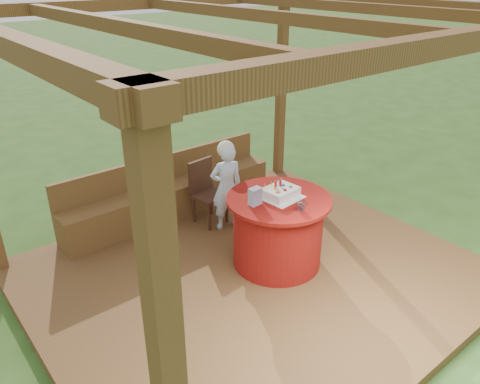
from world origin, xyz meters
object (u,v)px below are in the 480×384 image
bench (171,196)px  birthday_cake (280,192)px  elderly_woman (226,185)px  gift_bag (255,196)px  drinking_glass (301,207)px  chair (206,190)px  table (278,230)px

bench → birthday_cake: birthday_cake is taller
elderly_woman → birthday_cake: size_ratio=2.69×
bench → gift_bag: (0.02, -1.69, 0.64)m
bench → birthday_cake: bearing=-78.8°
birthday_cake → drinking_glass: 0.36m
chair → drinking_glass: drinking_glass is taller
chair → gift_bag: bearing=-101.4°
chair → birthday_cake: bearing=-86.9°
gift_bag → chair: bearing=74.8°
chair → gift_bag: 1.36m
table → birthday_cake: birthday_cake is taller
birthday_cake → drinking_glass: size_ratio=4.65×
bench → drinking_glass: drinking_glass is taller
elderly_woman → drinking_glass: elderly_woman is taller
bench → birthday_cake: (0.34, -1.73, 0.60)m
bench → chair: 0.55m
gift_bag → drinking_glass: bearing=-59.1°
table → bench: bearing=100.3°
chair → elderly_woman: size_ratio=0.71×
birthday_cake → gift_bag: 0.33m
bench → drinking_glass: 2.19m
elderly_woman → chair: bearing=106.5°
table → drinking_glass: size_ratio=12.05×
table → chair: bearing=91.9°
chair → drinking_glass: 1.70m
bench → drinking_glass: size_ratio=32.04×
chair → gift_bag: (-0.25, -1.25, 0.46)m
birthday_cake → drinking_glass: birthday_cake is taller
table → gift_bag: gift_bag is taller
bench → elderly_woman: bearing=-64.1°
elderly_woman → drinking_glass: 1.36m
bench → birthday_cake: size_ratio=6.89×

